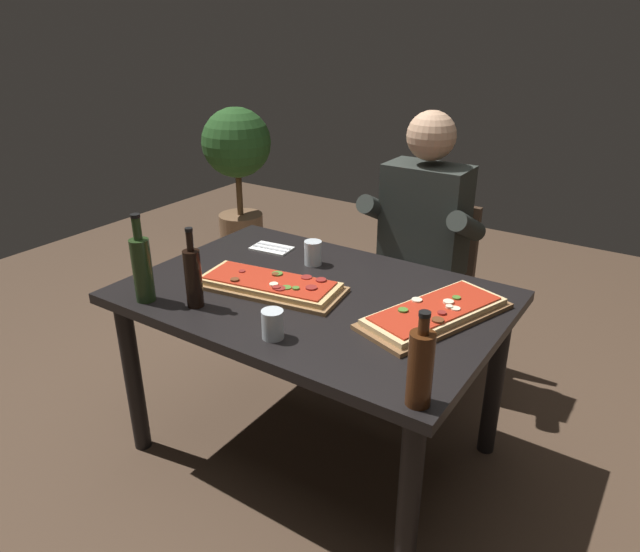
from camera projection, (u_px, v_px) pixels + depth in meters
ground_plane at (314, 447)px, 2.50m from camera, size 6.40×6.40×0.00m
dining_table at (313, 315)px, 2.24m from camera, size 1.40×0.96×0.74m
pizza_rectangular_front at (270, 285)px, 2.22m from camera, size 0.60×0.32×0.05m
pizza_rectangular_left at (435, 313)px, 2.00m from camera, size 0.41×0.61×0.05m
wine_bottle_dark at (142, 267)px, 2.09m from camera, size 0.07×0.07×0.33m
oil_bottle_amber at (193, 276)px, 2.05m from camera, size 0.06×0.06×0.30m
vinegar_bottle_green at (420, 367)px, 1.52m from camera, size 0.07×0.07×0.28m
tumbler_near_camera at (273, 326)px, 1.87m from camera, size 0.07×0.07×0.10m
tumbler_far_side at (313, 254)px, 2.43m from camera, size 0.07×0.07×0.10m
napkin_cutlery_set at (272, 248)px, 2.61m from camera, size 0.19×0.13×0.01m
diner_chair at (426, 281)px, 2.90m from camera, size 0.44×0.44×0.87m
seated_diner at (420, 241)px, 2.70m from camera, size 0.53×0.41×1.33m
potted_plant_corner at (238, 167)px, 4.14m from camera, size 0.49×0.49×1.14m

